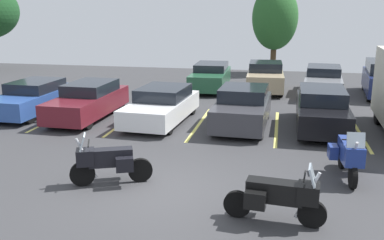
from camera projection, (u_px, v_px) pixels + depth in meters
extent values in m
cube|color=#38383A|center=(156.00, 191.00, 11.01)|extent=(44.00, 44.00, 0.10)
cylinder|color=black|center=(82.00, 174.00, 11.16)|extent=(0.64, 0.35, 0.64)
cylinder|color=black|center=(140.00, 170.00, 11.43)|extent=(0.64, 0.35, 0.64)
cube|color=black|center=(111.00, 157.00, 11.19)|extent=(1.16, 0.74, 0.45)
cylinder|color=#B2B2B7|center=(86.00, 159.00, 11.08)|extent=(0.49, 0.26, 1.11)
cylinder|color=black|center=(89.00, 143.00, 10.99)|extent=(0.27, 0.59, 0.04)
cube|color=black|center=(85.00, 157.00, 11.06)|extent=(0.57, 0.56, 0.41)
cube|color=#B2C1CC|center=(82.00, 142.00, 10.95)|extent=(0.32, 0.47, 0.39)
cube|color=black|center=(125.00, 164.00, 10.98)|extent=(0.50, 0.39, 0.36)
cube|color=black|center=(124.00, 156.00, 11.58)|extent=(0.50, 0.39, 0.36)
cylinder|color=black|center=(312.00, 214.00, 9.05)|extent=(0.61, 0.18, 0.60)
cylinder|color=black|center=(237.00, 204.00, 9.51)|extent=(0.61, 0.18, 0.60)
cube|color=black|center=(275.00, 191.00, 9.18)|extent=(1.21, 0.51, 0.45)
cylinder|color=#B2B2B7|center=(307.00, 196.00, 8.99)|extent=(0.49, 0.12, 1.08)
cylinder|color=black|center=(305.00, 176.00, 8.91)|extent=(0.10, 0.62, 0.04)
cube|color=black|center=(308.00, 193.00, 8.97)|extent=(0.49, 0.51, 0.41)
cube|color=#B2C1CC|center=(312.00, 175.00, 8.85)|extent=(0.21, 0.45, 0.39)
cube|color=black|center=(260.00, 188.00, 9.62)|extent=(0.46, 0.28, 0.36)
cube|color=black|center=(255.00, 200.00, 9.00)|extent=(0.46, 0.28, 0.36)
cylinder|color=black|center=(353.00, 177.00, 11.02)|extent=(0.16, 0.62, 0.62)
cylinder|color=black|center=(342.00, 158.00, 12.42)|extent=(0.16, 0.62, 0.62)
cube|color=navy|center=(349.00, 150.00, 11.60)|extent=(0.46, 1.12, 0.55)
cylinder|color=#B2B2B7|center=(353.00, 160.00, 11.03)|extent=(0.10, 0.50, 1.09)
cylinder|color=black|center=(355.00, 140.00, 10.98)|extent=(0.62, 0.07, 0.04)
cube|color=navy|center=(354.00, 156.00, 10.98)|extent=(0.50, 0.47, 0.49)
cube|color=#B2C1CC|center=(356.00, 140.00, 10.83)|extent=(0.45, 0.19, 0.39)
cube|color=navy|center=(359.00, 153.00, 11.91)|extent=(0.27, 0.45, 0.36)
cube|color=navy|center=(333.00, 151.00, 12.00)|extent=(0.27, 0.45, 0.36)
cube|color=#EAE066|center=(60.00, 116.00, 18.35)|extent=(0.12, 5.08, 0.01)
cube|color=#EAE066|center=(127.00, 120.00, 17.77)|extent=(0.12, 5.08, 0.01)
cube|color=#EAE066|center=(199.00, 124.00, 17.19)|extent=(0.12, 5.08, 0.01)
cube|color=#EAE066|center=(276.00, 128.00, 16.61)|extent=(0.12, 5.08, 0.01)
cube|color=#EAE066|center=(359.00, 132.00, 16.03)|extent=(0.12, 5.08, 0.01)
cube|color=#2D519E|center=(34.00, 100.00, 18.79)|extent=(1.97, 4.84, 0.74)
cube|color=black|center=(36.00, 86.00, 18.83)|extent=(1.76, 2.30, 0.44)
cylinder|color=black|center=(29.00, 116.00, 17.15)|extent=(0.24, 0.64, 0.63)
cylinder|color=black|center=(70.00, 99.00, 20.22)|extent=(0.24, 0.64, 0.63)
cylinder|color=black|center=(39.00, 98.00, 20.57)|extent=(0.24, 0.64, 0.63)
cube|color=maroon|center=(88.00, 104.00, 17.96)|extent=(1.85, 4.83, 0.78)
cube|color=black|center=(91.00, 87.00, 18.13)|extent=(1.66, 2.41, 0.45)
cylinder|color=black|center=(87.00, 121.00, 16.34)|extent=(0.23, 0.64, 0.63)
cylinder|color=black|center=(51.00, 119.00, 16.65)|extent=(0.23, 0.64, 0.63)
cylinder|color=black|center=(120.00, 103.00, 19.42)|extent=(0.23, 0.64, 0.63)
cylinder|color=black|center=(89.00, 101.00, 19.73)|extent=(0.23, 0.64, 0.63)
cube|color=white|center=(161.00, 109.00, 17.31)|extent=(2.21, 4.76, 0.70)
cube|color=black|center=(164.00, 93.00, 17.45)|extent=(1.90, 2.41, 0.48)
cylinder|color=black|center=(168.00, 126.00, 15.69)|extent=(0.26, 0.62, 0.60)
cylinder|color=black|center=(126.00, 123.00, 16.11)|extent=(0.26, 0.62, 0.60)
cylinder|color=black|center=(192.00, 107.00, 18.63)|extent=(0.26, 0.62, 0.60)
cylinder|color=black|center=(155.00, 105.00, 19.06)|extent=(0.26, 0.62, 0.60)
cube|color=#38383D|center=(242.00, 111.00, 16.61)|extent=(2.03, 4.35, 0.82)
cube|color=black|center=(244.00, 93.00, 16.69)|extent=(1.80, 2.18, 0.49)
cylinder|color=black|center=(260.00, 130.00, 15.14)|extent=(0.24, 0.62, 0.61)
cylinder|color=black|center=(214.00, 128.00, 15.50)|extent=(0.24, 0.62, 0.61)
cylinder|color=black|center=(266.00, 111.00, 17.88)|extent=(0.24, 0.62, 0.61)
cylinder|color=black|center=(227.00, 109.00, 18.25)|extent=(0.24, 0.62, 0.61)
cube|color=black|center=(321.00, 113.00, 16.31)|extent=(1.86, 4.86, 0.80)
cube|color=black|center=(322.00, 95.00, 16.33)|extent=(1.67, 2.52, 0.49)
cylinder|color=black|center=(347.00, 133.00, 14.67)|extent=(0.23, 0.70, 0.70)
cylinder|color=black|center=(301.00, 130.00, 14.99)|extent=(0.23, 0.70, 0.70)
cylinder|color=black|center=(338.00, 111.00, 17.77)|extent=(0.23, 0.70, 0.70)
cylinder|color=black|center=(300.00, 109.00, 18.09)|extent=(0.23, 0.70, 0.70)
cube|color=#235638|center=(210.00, 78.00, 24.15)|extent=(1.92, 4.77, 0.81)
cube|color=black|center=(211.00, 67.00, 24.33)|extent=(1.72, 2.44, 0.40)
cylinder|color=black|center=(221.00, 89.00, 22.57)|extent=(0.24, 0.66, 0.65)
cylinder|color=black|center=(192.00, 88.00, 22.83)|extent=(0.24, 0.66, 0.65)
cylinder|color=black|center=(227.00, 79.00, 25.63)|extent=(0.24, 0.66, 0.65)
cylinder|color=black|center=(201.00, 79.00, 25.89)|extent=(0.24, 0.66, 0.65)
cube|color=tan|center=(265.00, 79.00, 23.65)|extent=(2.03, 4.37, 0.84)
cube|color=black|center=(266.00, 66.00, 23.82)|extent=(1.80, 2.14, 0.48)
cylinder|color=black|center=(281.00, 90.00, 22.20)|extent=(0.25, 0.72, 0.72)
cylinder|color=black|center=(249.00, 89.00, 22.46)|extent=(0.25, 0.72, 0.72)
cylinder|color=black|center=(279.00, 81.00, 24.99)|extent=(0.25, 0.72, 0.72)
cylinder|color=black|center=(251.00, 80.00, 25.25)|extent=(0.25, 0.72, 0.72)
cube|color=slate|center=(323.00, 83.00, 22.63)|extent=(2.18, 4.91, 0.81)
cube|color=black|center=(324.00, 70.00, 22.78)|extent=(1.83, 2.42, 0.44)
cylinder|color=black|center=(339.00, 95.00, 20.98)|extent=(0.28, 0.70, 0.68)
cylinder|color=black|center=(306.00, 94.00, 21.40)|extent=(0.28, 0.70, 0.68)
cylinder|color=black|center=(337.00, 84.00, 24.00)|extent=(0.28, 0.70, 0.68)
cylinder|color=black|center=(308.00, 83.00, 24.41)|extent=(0.28, 0.70, 0.68)
cube|color=navy|center=(383.00, 82.00, 22.27)|extent=(2.21, 4.74, 1.00)
cylinder|color=black|center=(369.00, 94.00, 21.14)|extent=(0.29, 0.72, 0.71)
cylinder|color=black|center=(365.00, 84.00, 24.02)|extent=(0.29, 0.72, 0.71)
cylinder|color=black|center=(380.00, 113.00, 17.07)|extent=(0.34, 0.91, 0.90)
cylinder|color=#4C3823|center=(273.00, 62.00, 29.83)|extent=(0.38, 0.38, 1.63)
ellipsoid|color=#285B28|center=(275.00, 17.00, 29.09)|extent=(3.04, 3.04, 4.29)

